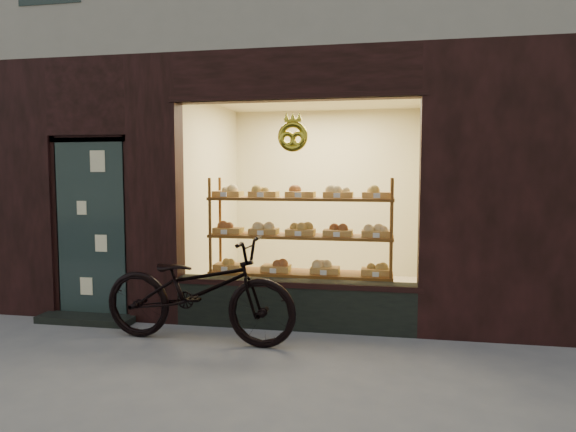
# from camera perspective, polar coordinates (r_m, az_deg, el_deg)

# --- Properties ---
(ground) EXTENTS (90.00, 90.00, 0.00)m
(ground) POSITION_cam_1_polar(r_m,az_deg,el_deg) (4.16, -11.30, -20.28)
(ground) COLOR slate
(display_shelf) EXTENTS (2.20, 0.45, 1.70)m
(display_shelf) POSITION_cam_1_polar(r_m,az_deg,el_deg) (6.18, 1.39, -3.32)
(display_shelf) COLOR brown
(display_shelf) RESTS_ON ground
(bicycle) EXTENTS (2.14, 0.86, 1.10)m
(bicycle) POSITION_cam_1_polar(r_m,az_deg,el_deg) (5.45, -9.93, -8.07)
(bicycle) COLOR black
(bicycle) RESTS_ON ground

